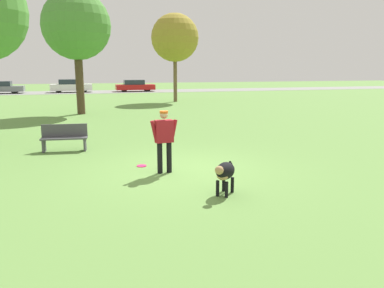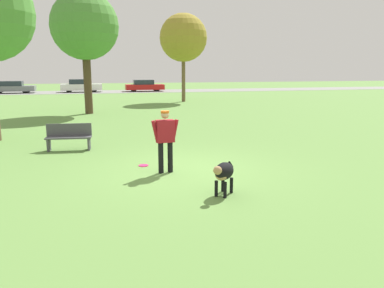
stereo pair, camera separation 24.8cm
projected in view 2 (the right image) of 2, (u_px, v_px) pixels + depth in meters
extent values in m
plane|color=#608C42|center=(184.00, 170.00, 9.61)|extent=(120.00, 120.00, 0.00)
cube|color=gray|center=(117.00, 92.00, 42.31)|extent=(120.00, 6.00, 0.01)
cylinder|color=black|center=(170.00, 157.00, 9.36)|extent=(0.14, 0.14, 0.78)
cylinder|color=black|center=(161.00, 158.00, 9.28)|extent=(0.14, 0.14, 0.78)
cube|color=maroon|center=(165.00, 131.00, 9.19)|extent=(0.46, 0.26, 0.55)
cylinder|color=maroon|center=(175.00, 131.00, 9.27)|extent=(0.21, 0.11, 0.56)
cylinder|color=maroon|center=(155.00, 132.00, 9.10)|extent=(0.21, 0.11, 0.56)
sphere|color=tan|center=(165.00, 115.00, 9.10)|extent=(0.21, 0.21, 0.19)
cylinder|color=#D15B19|center=(165.00, 112.00, 9.09)|extent=(0.22, 0.22, 0.05)
ellipsoid|color=black|center=(224.00, 171.00, 7.65)|extent=(0.63, 0.65, 0.35)
ellipsoid|color=tan|center=(221.00, 176.00, 7.53)|extent=(0.31, 0.31, 0.19)
sphere|color=tan|center=(218.00, 170.00, 7.34)|extent=(0.25, 0.25, 0.17)
cylinder|color=black|center=(225.00, 190.00, 7.52)|extent=(0.10, 0.10, 0.33)
cylinder|color=black|center=(216.00, 189.00, 7.61)|extent=(0.10, 0.10, 0.33)
cylinder|color=black|center=(231.00, 185.00, 7.83)|extent=(0.10, 0.10, 0.33)
cylinder|color=black|center=(223.00, 184.00, 7.91)|extent=(0.10, 0.10, 0.33)
cylinder|color=black|center=(231.00, 165.00, 7.95)|extent=(0.17, 0.19, 0.18)
cylinder|color=#E52366|center=(143.00, 165.00, 10.04)|extent=(0.26, 0.26, 0.02)
torus|color=#E52366|center=(143.00, 165.00, 10.04)|extent=(0.26, 0.26, 0.02)
cylinder|color=brown|center=(183.00, 79.00, 29.22)|extent=(0.29, 0.29, 3.52)
sphere|color=olive|center=(183.00, 38.00, 28.60)|extent=(3.64, 3.64, 3.64)
cylinder|color=#4C3826|center=(88.00, 83.00, 21.36)|extent=(0.44, 0.44, 3.49)
sphere|color=#4C8938|center=(85.00, 26.00, 20.73)|extent=(3.76, 3.76, 3.76)
cube|color=slate|center=(12.00, 89.00, 39.50)|extent=(4.60, 1.92, 0.55)
cube|color=#232D38|center=(10.00, 83.00, 39.36)|extent=(2.41, 1.61, 0.51)
cylinder|color=black|center=(27.00, 90.00, 40.63)|extent=(0.63, 0.22, 0.62)
cylinder|color=black|center=(25.00, 90.00, 39.18)|extent=(0.63, 0.22, 0.62)
cylinder|color=black|center=(0.00, 90.00, 39.91)|extent=(0.63, 0.22, 0.62)
cube|color=white|center=(82.00, 87.00, 41.35)|extent=(4.39, 1.81, 0.67)
cube|color=#232D38|center=(80.00, 82.00, 41.20)|extent=(2.29, 1.55, 0.52)
cylinder|color=black|center=(94.00, 89.00, 42.45)|extent=(0.63, 0.21, 0.63)
cylinder|color=black|center=(94.00, 89.00, 40.99)|extent=(0.63, 0.21, 0.63)
cylinder|color=black|center=(70.00, 89.00, 41.81)|extent=(0.63, 0.21, 0.63)
cylinder|color=black|center=(69.00, 90.00, 40.35)|extent=(0.63, 0.21, 0.63)
cube|color=red|center=(145.00, 87.00, 42.69)|extent=(4.35, 1.82, 0.57)
cube|color=#232D38|center=(143.00, 82.00, 42.55)|extent=(2.26, 1.56, 0.53)
cylinder|color=black|center=(155.00, 88.00, 43.78)|extent=(0.60, 0.20, 0.60)
cylinder|color=black|center=(157.00, 89.00, 42.29)|extent=(0.60, 0.20, 0.60)
cylinder|color=black|center=(133.00, 89.00, 43.17)|extent=(0.60, 0.20, 0.60)
cylinder|color=black|center=(134.00, 89.00, 41.68)|extent=(0.60, 0.20, 0.60)
cube|color=#47474C|center=(69.00, 138.00, 11.86)|extent=(1.43, 0.53, 0.05)
cube|color=#47474C|center=(69.00, 130.00, 11.99)|extent=(1.40, 0.18, 0.40)
cube|color=#47474C|center=(89.00, 144.00, 11.99)|extent=(0.09, 0.36, 0.39)
cube|color=#47474C|center=(49.00, 145.00, 11.81)|extent=(0.09, 0.36, 0.39)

